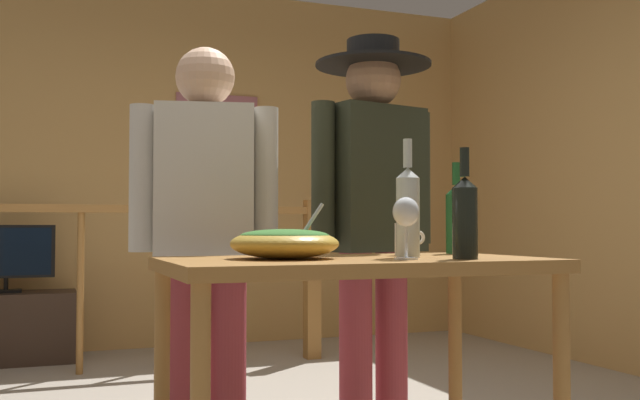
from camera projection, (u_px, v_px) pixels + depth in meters
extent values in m
cube|color=tan|center=(173.00, 165.00, 5.70)|extent=(5.03, 0.10, 2.78)
cube|color=tan|center=(615.00, 153.00, 4.76)|extent=(0.10, 4.23, 2.78)
cube|color=#A15A62|center=(217.00, 145.00, 5.77)|extent=(0.65, 0.03, 0.80)
cylinder|color=#9E6B33|center=(80.00, 293.00, 4.57)|extent=(0.04, 0.04, 1.00)
cylinder|color=#9E6B33|center=(164.00, 290.00, 4.75)|extent=(0.04, 0.04, 1.00)
cylinder|color=#9E6B33|center=(241.00, 288.00, 4.94)|extent=(0.04, 0.04, 1.00)
cylinder|color=#9E6B33|center=(312.00, 286.00, 5.12)|extent=(0.04, 0.04, 1.00)
cube|color=#9E6B33|center=(81.00, 209.00, 4.59)|extent=(3.16, 0.07, 0.05)
cube|color=#9E6B33|center=(312.00, 279.00, 5.12)|extent=(0.10, 0.10, 1.10)
cube|color=#38281E|center=(5.00, 328.00, 4.92)|extent=(0.90, 0.40, 0.47)
cube|color=black|center=(6.00, 291.00, 4.92)|extent=(0.20, 0.12, 0.02)
cylinder|color=black|center=(6.00, 284.00, 4.93)|extent=(0.03, 0.03, 0.08)
cube|color=black|center=(6.00, 251.00, 4.91)|extent=(0.62, 0.06, 0.35)
cube|color=black|center=(6.00, 252.00, 4.88)|extent=(0.57, 0.01, 0.32)
cube|color=#9E6B33|center=(354.00, 265.00, 2.26)|extent=(1.15, 0.67, 0.04)
cylinder|color=#9E6B33|center=(162.00, 392.00, 2.33)|extent=(0.05, 0.05, 0.78)
cylinder|color=#9E6B33|center=(455.00, 369.00, 2.71)|extent=(0.05, 0.05, 0.78)
ellipsoid|color=gold|center=(285.00, 244.00, 2.20)|extent=(0.33, 0.33, 0.09)
ellipsoid|color=#38702D|center=(285.00, 236.00, 2.20)|extent=(0.27, 0.27, 0.04)
cylinder|color=silver|center=(305.00, 230.00, 2.23)|extent=(0.12, 0.01, 0.17)
cylinder|color=silver|center=(406.00, 259.00, 2.14)|extent=(0.07, 0.07, 0.01)
cylinder|color=silver|center=(406.00, 241.00, 2.15)|extent=(0.01, 0.01, 0.10)
ellipsoid|color=silver|center=(406.00, 212.00, 2.15)|extent=(0.08, 0.08, 0.09)
cylinder|color=silver|center=(408.00, 218.00, 2.30)|extent=(0.07, 0.07, 0.25)
cone|color=silver|center=(408.00, 173.00, 2.30)|extent=(0.07, 0.07, 0.03)
cylinder|color=silver|center=(408.00, 153.00, 2.31)|extent=(0.03, 0.03, 0.09)
cylinder|color=#1E5628|center=(457.00, 224.00, 2.63)|extent=(0.08, 0.08, 0.21)
cone|color=#1E5628|center=(456.00, 190.00, 2.63)|extent=(0.08, 0.08, 0.03)
cylinder|color=#1E5628|center=(456.00, 174.00, 2.64)|extent=(0.03, 0.03, 0.08)
cylinder|color=black|center=(465.00, 224.00, 2.17)|extent=(0.08, 0.08, 0.21)
cone|color=black|center=(465.00, 182.00, 2.18)|extent=(0.08, 0.08, 0.03)
cylinder|color=black|center=(465.00, 162.00, 2.18)|extent=(0.03, 0.03, 0.09)
cylinder|color=white|center=(406.00, 239.00, 2.47)|extent=(0.07, 0.07, 0.11)
torus|color=white|center=(419.00, 238.00, 2.49)|extent=(0.05, 0.01, 0.05)
cylinder|color=#9E3842|center=(228.00, 368.00, 2.68)|extent=(0.13, 0.13, 0.79)
cylinder|color=#9E3842|center=(178.00, 369.00, 2.66)|extent=(0.13, 0.13, 0.79)
cube|color=beige|center=(205.00, 183.00, 2.69)|extent=(0.39, 0.29, 0.56)
cylinder|color=beige|center=(266.00, 179.00, 2.72)|extent=(0.09, 0.09, 0.53)
cylinder|color=beige|center=(142.00, 178.00, 2.66)|extent=(0.09, 0.09, 0.53)
sphere|color=#D8A884|center=(205.00, 77.00, 2.71)|extent=(0.22, 0.22, 0.22)
cylinder|color=#9E3842|center=(391.00, 352.00, 2.96)|extent=(0.13, 0.13, 0.81)
cylinder|color=#9E3842|center=(356.00, 356.00, 2.86)|extent=(0.13, 0.13, 0.81)
cube|color=#2D3323|center=(373.00, 179.00, 2.94)|extent=(0.43, 0.30, 0.58)
cylinder|color=#2D3323|center=(419.00, 178.00, 3.08)|extent=(0.09, 0.09, 0.55)
cylinder|color=#2D3323|center=(323.00, 173.00, 2.80)|extent=(0.09, 0.09, 0.55)
sphere|color=tan|center=(373.00, 80.00, 2.95)|extent=(0.22, 0.22, 0.22)
cylinder|color=black|center=(373.00, 65.00, 2.96)|extent=(0.47, 0.47, 0.01)
cylinder|color=black|center=(373.00, 53.00, 2.96)|extent=(0.21, 0.21, 0.10)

